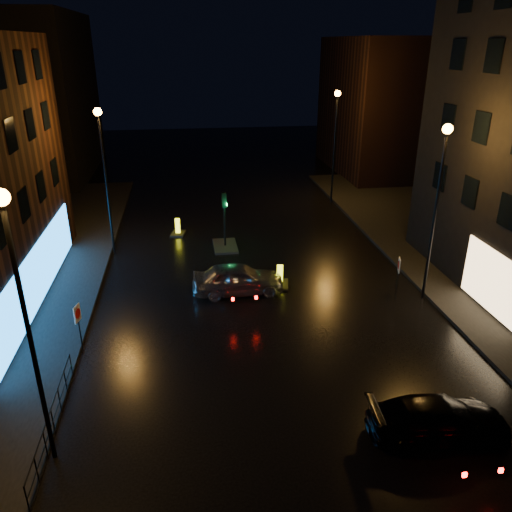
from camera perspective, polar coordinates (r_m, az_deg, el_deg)
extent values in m
plane|color=black|center=(18.66, 4.21, -15.08)|extent=(120.00, 120.00, 0.00)
cube|color=black|center=(51.03, -23.54, 16.34)|extent=(8.00, 16.00, 14.00)
cube|color=black|center=(50.08, 13.90, 16.27)|extent=(8.00, 14.00, 12.00)
cylinder|color=black|center=(15.05, -24.28, -9.22)|extent=(0.14, 0.14, 8.00)
cylinder|color=black|center=(13.49, -27.05, 5.38)|extent=(0.20, 0.20, 0.25)
sphere|color=orange|center=(13.45, -27.17, 5.98)|extent=(0.44, 0.44, 0.44)
cylinder|color=black|center=(29.57, -16.68, 7.48)|extent=(0.14, 0.14, 8.00)
cylinder|color=black|center=(28.80, -17.62, 15.14)|extent=(0.20, 0.20, 0.25)
sphere|color=orange|center=(28.79, -17.65, 15.44)|extent=(0.44, 0.44, 0.44)
cylinder|color=black|center=(24.35, 19.67, 3.79)|extent=(0.14, 0.14, 8.00)
cylinder|color=black|center=(23.41, 21.00, 13.04)|extent=(0.20, 0.20, 0.25)
sphere|color=orange|center=(23.39, 21.06, 13.40)|extent=(0.44, 0.44, 0.44)
cylinder|color=black|center=(38.69, 8.91, 11.74)|extent=(0.14, 0.14, 8.00)
cylinder|color=black|center=(38.11, 9.30, 17.64)|extent=(0.20, 0.20, 0.25)
sphere|color=orange|center=(38.09, 9.31, 17.86)|extent=(0.44, 0.44, 0.44)
cube|color=black|center=(30.58, -3.53, 1.14)|extent=(1.40, 2.40, 0.12)
cylinder|color=black|center=(30.10, -3.60, 3.50)|extent=(0.12, 0.12, 2.80)
cube|color=black|center=(29.60, -3.67, 6.42)|extent=(0.28, 0.22, 0.90)
cylinder|color=#0CFF59|center=(29.69, -3.39, 5.92)|extent=(0.05, 0.18, 0.18)
cylinder|color=black|center=(17.57, -22.43, -15.90)|extent=(0.05, 6.00, 0.05)
cylinder|color=black|center=(17.86, -22.20, -17.08)|extent=(0.04, 6.00, 0.04)
cylinder|color=black|center=(15.76, -24.70, -24.03)|extent=(0.04, 0.04, 1.00)
cylinder|color=black|center=(17.86, -22.20, -17.08)|extent=(0.04, 0.04, 1.00)
cylinder|color=black|center=(20.18, -20.37, -11.64)|extent=(0.04, 0.04, 1.00)
imported|color=#A3A5AA|center=(24.74, -2.08, -2.61)|extent=(4.51, 1.84, 1.53)
imported|color=black|center=(17.46, 20.18, -17.12)|extent=(4.60, 2.11, 1.30)
cube|color=black|center=(25.77, 2.72, -3.27)|extent=(1.11, 1.45, 0.11)
cube|color=#FFFE19|center=(25.53, 2.75, -2.18)|extent=(0.34, 0.25, 1.08)
cube|color=black|center=(25.53, 2.75, -2.18)|extent=(0.32, 0.09, 0.65)
cube|color=black|center=(32.99, -8.88, 2.57)|extent=(1.06, 1.37, 0.10)
cube|color=#FFF819|center=(32.81, -8.94, 3.40)|extent=(0.32, 0.24, 1.02)
cube|color=black|center=(32.81, -8.94, 3.40)|extent=(0.30, 0.09, 0.61)
cylinder|color=black|center=(21.24, -19.49, -7.96)|extent=(0.06, 0.06, 2.05)
cube|color=silver|center=(20.88, -19.77, -6.20)|extent=(0.17, 0.51, 0.70)
cylinder|color=#B20C0C|center=(20.87, -19.70, -6.21)|extent=(0.12, 0.40, 0.41)
cylinder|color=black|center=(25.10, 15.86, -2.53)|extent=(0.06, 0.06, 2.02)
cube|color=white|center=(24.80, 16.04, -1.00)|extent=(0.20, 0.50, 0.69)
cylinder|color=#B20C0C|center=(24.79, 15.98, -0.99)|extent=(0.14, 0.39, 0.40)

